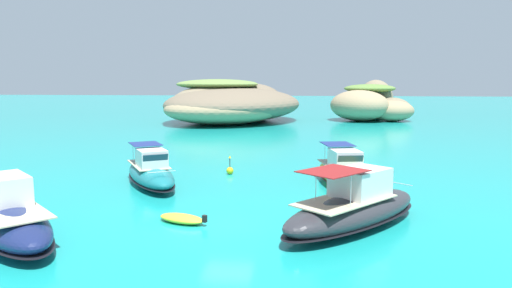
{
  "coord_description": "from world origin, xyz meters",
  "views": [
    {
      "loc": [
        3.99,
        -22.3,
        7.29
      ],
      "look_at": [
        -0.26,
        15.03,
        2.12
      ],
      "focal_mm": 32.56,
      "sensor_mm": 36.0,
      "label": 1
    }
  ],
  "objects_px": {
    "islet_large": "(231,104)",
    "channel_buoy": "(230,170)",
    "islet_small": "(372,103)",
    "motorboat_navy": "(7,218)",
    "motorboat_teal": "(151,173)",
    "motorboat_charcoal": "(354,208)",
    "dinghy_tender": "(182,218)",
    "motorboat_yellow": "(343,174)"
  },
  "relations": [
    {
      "from": "islet_large",
      "to": "channel_buoy",
      "type": "relative_size",
      "value": 23.91
    },
    {
      "from": "islet_small",
      "to": "motorboat_navy",
      "type": "height_order",
      "value": "islet_small"
    },
    {
      "from": "motorboat_teal",
      "to": "motorboat_charcoal",
      "type": "bearing_deg",
      "value": -31.32
    },
    {
      "from": "motorboat_teal",
      "to": "motorboat_charcoal",
      "type": "xyz_separation_m",
      "value": [
        13.27,
        -8.07,
        0.12
      ]
    },
    {
      "from": "dinghy_tender",
      "to": "motorboat_charcoal",
      "type": "bearing_deg",
      "value": 1.53
    },
    {
      "from": "islet_large",
      "to": "motorboat_yellow",
      "type": "xyz_separation_m",
      "value": [
        16.19,
        -49.47,
        -2.27
      ]
    },
    {
      "from": "islet_small",
      "to": "dinghy_tender",
      "type": "bearing_deg",
      "value": -105.4
    },
    {
      "from": "motorboat_navy",
      "to": "dinghy_tender",
      "type": "height_order",
      "value": "motorboat_navy"
    },
    {
      "from": "motorboat_teal",
      "to": "motorboat_charcoal",
      "type": "distance_m",
      "value": 15.53
    },
    {
      "from": "islet_large",
      "to": "motorboat_charcoal",
      "type": "relative_size",
      "value": 3.73
    },
    {
      "from": "motorboat_teal",
      "to": "motorboat_navy",
      "type": "height_order",
      "value": "motorboat_navy"
    },
    {
      "from": "dinghy_tender",
      "to": "channel_buoy",
      "type": "height_order",
      "value": "channel_buoy"
    },
    {
      "from": "islet_small",
      "to": "islet_large",
      "type": "bearing_deg",
      "value": -166.02
    },
    {
      "from": "islet_small",
      "to": "channel_buoy",
      "type": "distance_m",
      "value": 55.58
    },
    {
      "from": "motorboat_yellow",
      "to": "channel_buoy",
      "type": "xyz_separation_m",
      "value": [
        -8.48,
        3.14,
        -0.54
      ]
    },
    {
      "from": "motorboat_navy",
      "to": "channel_buoy",
      "type": "bearing_deg",
      "value": 63.72
    },
    {
      "from": "islet_large",
      "to": "channel_buoy",
      "type": "distance_m",
      "value": 47.05
    },
    {
      "from": "motorboat_navy",
      "to": "motorboat_charcoal",
      "type": "bearing_deg",
      "value": 11.86
    },
    {
      "from": "motorboat_yellow",
      "to": "motorboat_navy",
      "type": "height_order",
      "value": "motorboat_navy"
    },
    {
      "from": "islet_large",
      "to": "dinghy_tender",
      "type": "distance_m",
      "value": 59.49
    },
    {
      "from": "islet_large",
      "to": "channel_buoy",
      "type": "xyz_separation_m",
      "value": [
        7.71,
        -46.33,
        -2.81
      ]
    },
    {
      "from": "motorboat_charcoal",
      "to": "motorboat_navy",
      "type": "distance_m",
      "value": 16.54
    },
    {
      "from": "islet_small",
      "to": "motorboat_yellow",
      "type": "height_order",
      "value": "islet_small"
    },
    {
      "from": "islet_small",
      "to": "motorboat_navy",
      "type": "xyz_separation_m",
      "value": [
        -25.42,
        -68.43,
        -2.11
      ]
    },
    {
      "from": "motorboat_charcoal",
      "to": "islet_large",
      "type": "bearing_deg",
      "value": 105.33
    },
    {
      "from": "motorboat_charcoal",
      "to": "motorboat_navy",
      "type": "bearing_deg",
      "value": -168.14
    },
    {
      "from": "motorboat_charcoal",
      "to": "channel_buoy",
      "type": "distance_m",
      "value": 14.98
    },
    {
      "from": "motorboat_navy",
      "to": "motorboat_teal",
      "type": "bearing_deg",
      "value": 75.75
    },
    {
      "from": "motorboat_charcoal",
      "to": "islet_small",
      "type": "bearing_deg",
      "value": 81.92
    },
    {
      "from": "motorboat_teal",
      "to": "channel_buoy",
      "type": "height_order",
      "value": "motorboat_teal"
    },
    {
      "from": "motorboat_navy",
      "to": "dinghy_tender",
      "type": "xyz_separation_m",
      "value": [
        7.44,
        3.17,
        -0.74
      ]
    },
    {
      "from": "motorboat_yellow",
      "to": "motorboat_teal",
      "type": "bearing_deg",
      "value": -174.95
    },
    {
      "from": "islet_large",
      "to": "motorboat_yellow",
      "type": "bearing_deg",
      "value": -71.88
    },
    {
      "from": "motorboat_yellow",
      "to": "motorboat_navy",
      "type": "xyz_separation_m",
      "value": [
        -16.28,
        -12.66,
        0.09
      ]
    },
    {
      "from": "dinghy_tender",
      "to": "channel_buoy",
      "type": "distance_m",
      "value": 12.63
    },
    {
      "from": "motorboat_teal",
      "to": "channel_buoy",
      "type": "xyz_separation_m",
      "value": [
        4.88,
        4.32,
        -0.53
      ]
    },
    {
      "from": "islet_small",
      "to": "motorboat_charcoal",
      "type": "bearing_deg",
      "value": -98.08
    },
    {
      "from": "motorboat_teal",
      "to": "dinghy_tender",
      "type": "relative_size",
      "value": 3.09
    },
    {
      "from": "islet_large",
      "to": "motorboat_navy",
      "type": "xyz_separation_m",
      "value": [
        -0.09,
        -62.13,
        -2.19
      ]
    },
    {
      "from": "motorboat_teal",
      "to": "islet_large",
      "type": "bearing_deg",
      "value": 93.19
    },
    {
      "from": "islet_large",
      "to": "islet_small",
      "type": "bearing_deg",
      "value": 13.98
    },
    {
      "from": "motorboat_teal",
      "to": "motorboat_yellow",
      "type": "bearing_deg",
      "value": 5.05
    }
  ]
}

